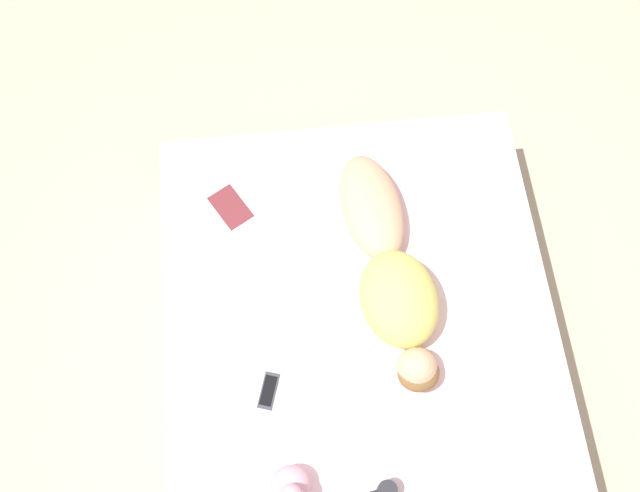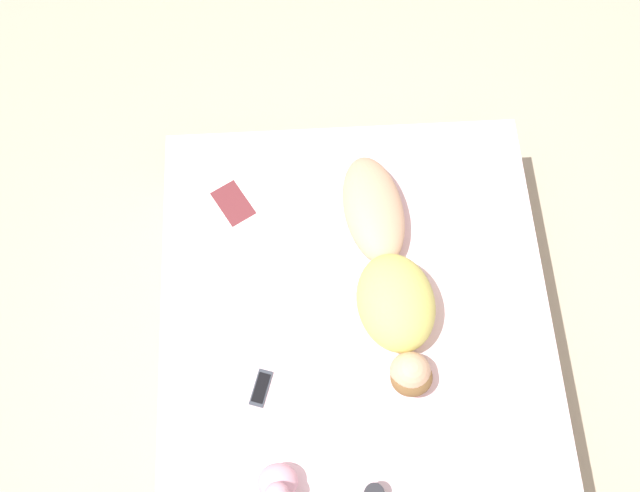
{
  "view_description": "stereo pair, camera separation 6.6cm",
  "coord_description": "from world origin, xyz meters",
  "views": [
    {
      "loc": [
        0.28,
        1.01,
        3.69
      ],
      "look_at": [
        0.14,
        -0.33,
        0.59
      ],
      "focal_mm": 42.0,
      "sensor_mm": 36.0,
      "label": 1
    },
    {
      "loc": [
        0.22,
        1.02,
        3.69
      ],
      "look_at": [
        0.14,
        -0.33,
        0.59
      ],
      "focal_mm": 42.0,
      "sensor_mm": 36.0,
      "label": 2
    }
  ],
  "objects": [
    {
      "name": "ground_plane",
      "position": [
        0.0,
        0.0,
        0.0
      ],
      "size": [
        12.0,
        12.0,
        0.0
      ],
      "primitive_type": "plane",
      "color": "#B7A88E"
    },
    {
      "name": "plush_toy",
      "position": [
        0.36,
        0.7,
        0.63
      ],
      "size": [
        0.16,
        0.18,
        0.21
      ],
      "color": "#DB9EB2",
      "rests_on": "bed"
    },
    {
      "name": "open_magazine",
      "position": [
        0.45,
        -0.63,
        0.54
      ],
      "size": [
        0.5,
        0.46,
        0.01
      ],
      "rotation": [
        0.0,
        0.0,
        0.53
      ],
      "color": "white",
      "rests_on": "bed"
    },
    {
      "name": "bed",
      "position": [
        0.0,
        0.0,
        0.27
      ],
      "size": [
        1.78,
        2.02,
        0.54
      ],
      "color": "beige",
      "rests_on": "ground_plane"
    },
    {
      "name": "person",
      "position": [
        -0.15,
        -0.14,
        0.64
      ],
      "size": [
        0.41,
        1.17,
        0.24
      ],
      "rotation": [
        0.0,
        0.0,
        0.12
      ],
      "color": "tan",
      "rests_on": "bed"
    },
    {
      "name": "cell_phone",
      "position": [
        0.43,
        0.3,
        0.54
      ],
      "size": [
        0.11,
        0.17,
        0.01
      ],
      "rotation": [
        0.0,
        0.0,
        -0.31
      ],
      "color": "#333842",
      "rests_on": "bed"
    }
  ]
}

